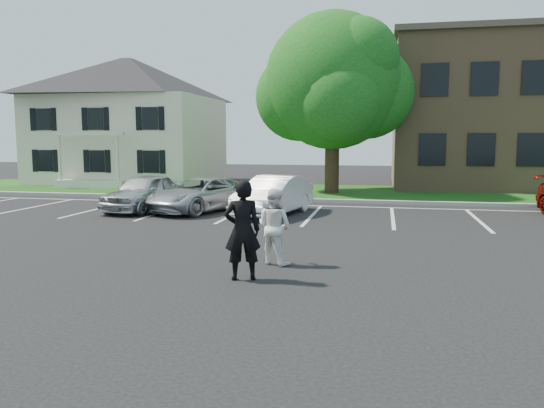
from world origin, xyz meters
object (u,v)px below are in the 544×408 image
(man_white_shirt, at_px, (274,226))
(car_white_sedan, at_px, (274,195))
(house, at_px, (130,121))
(man_black_suit, at_px, (242,230))
(car_silver_minivan, at_px, (201,195))
(tree, at_px, (335,84))
(car_silver_west, at_px, (144,192))

(man_white_shirt, xyz_separation_m, car_white_sedan, (-1.55, 7.39, -0.13))
(house, height_order, man_black_suit, house)
(house, xyz_separation_m, car_silver_minivan, (8.75, -11.73, -3.20))
(tree, relative_size, car_silver_minivan, 1.94)
(man_white_shirt, bearing_deg, man_black_suit, 100.18)
(car_silver_minivan, bearing_deg, house, 150.63)
(house, bearing_deg, man_black_suit, -58.46)
(house, bearing_deg, car_white_sedan, -46.18)
(house, height_order, man_white_shirt, house)
(house, distance_m, car_silver_minivan, 14.98)
(house, relative_size, man_black_suit, 5.31)
(house, relative_size, car_silver_minivan, 2.27)
(man_black_suit, distance_m, car_white_sedan, 8.88)
(car_silver_west, relative_size, car_white_sedan, 0.96)
(house, xyz_separation_m, tree, (13.03, -4.23, 1.52))
(house, relative_size, car_white_sedan, 2.43)
(tree, xyz_separation_m, car_white_sedan, (-1.42, -7.87, -4.65))
(tree, xyz_separation_m, man_black_suit, (-0.21, -16.67, -4.38))
(man_black_suit, xyz_separation_m, car_silver_minivan, (-4.07, 9.16, -0.34))
(tree, xyz_separation_m, car_silver_west, (-6.48, -7.73, -4.65))
(car_white_sedan, bearing_deg, car_silver_west, -168.69)
(house, relative_size, tree, 1.17)
(car_silver_west, bearing_deg, man_white_shirt, -40.89)
(house, xyz_separation_m, car_silver_west, (6.55, -11.95, -3.13))
(man_black_suit, distance_m, car_silver_minivan, 10.03)
(man_white_shirt, height_order, car_silver_west, man_white_shirt)
(car_white_sedan, bearing_deg, tree, 92.68)
(man_white_shirt, bearing_deg, car_silver_west, -25.24)
(tree, distance_m, car_silver_west, 11.11)
(car_silver_west, xyz_separation_m, car_silver_minivan, (2.20, 0.22, -0.06))
(tree, relative_size, man_white_shirt, 5.31)
(tree, bearing_deg, car_silver_minivan, -119.69)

